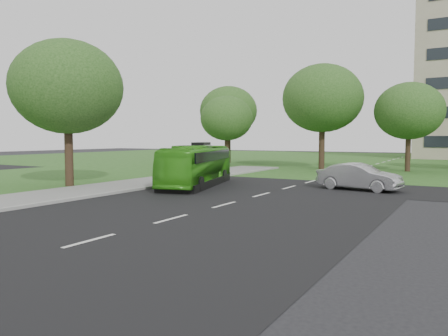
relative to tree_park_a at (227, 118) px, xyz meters
name	(u,v)px	position (x,y,z in m)	size (l,w,h in m)	color
ground	(200,212)	(13.80, -26.55, -5.16)	(160.00, 160.00, 0.00)	black
street_surfaces	(339,173)	(13.43, -3.80, -5.13)	(120.00, 120.00, 0.15)	black
tree_park_a	(227,118)	(0.00, 0.00, 0.00)	(5.72, 5.72, 7.60)	black
tree_park_b	(322,98)	(10.68, -0.02, 1.69)	(7.75, 7.75, 10.16)	black
tree_park_c	(409,111)	(18.39, 0.78, 0.28)	(6.04, 6.04, 8.02)	black
tree_park_f	(228,111)	(-2.38, 4.65, 1.13)	(6.93, 6.93, 9.25)	black
tree_side_near	(67,87)	(1.43, -22.68, 1.05)	(6.88, 6.88, 9.15)	black
bus	(197,166)	(8.30, -18.46, -3.87)	(2.16, 9.25, 2.58)	#379B19
sedan	(359,177)	(17.80, -15.70, -4.38)	(1.65, 4.74, 1.56)	#B8B7BC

